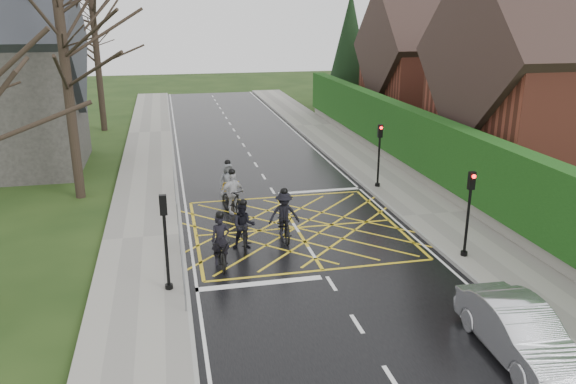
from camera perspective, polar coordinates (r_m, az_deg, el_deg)
name	(u,v)px	position (r m, az deg, el deg)	size (l,w,h in m)	color
ground	(296,228)	(22.72, 0.81, -3.66)	(120.00, 120.00, 0.00)	black
road	(296,228)	(22.72, 0.81, -3.65)	(9.00, 80.00, 0.01)	black
sidewalk_right	(433,215)	(24.69, 14.51, -2.28)	(3.00, 80.00, 0.15)	gray
sidewalk_left	(143,238)	(22.20, -14.50, -4.59)	(3.00, 80.00, 0.15)	gray
stone_wall	(412,169)	(30.48, 12.51, 2.25)	(0.50, 38.00, 0.70)	slate
hedge	(415,137)	(30.06, 12.74, 5.46)	(0.90, 38.00, 2.80)	#153E10
house_near	(566,87)	(31.64, 26.38, 9.51)	(11.80, 9.80, 11.30)	brown
house_far	(436,68)	(43.45, 14.80, 12.07)	(9.80, 8.80, 10.30)	brown
conifer	(350,53)	(49.23, 6.28, 13.90)	(4.60, 4.60, 10.00)	black
tree_near	(60,22)	(26.89, -22.15, 15.72)	(9.24, 9.24, 11.44)	black
tree_mid	(63,6)	(34.95, -21.91, 17.15)	(10.08, 10.08, 12.48)	black
tree_far	(94,29)	(42.81, -19.09, 15.42)	(8.40, 8.40, 10.40)	black
railing_south	(181,256)	(18.67, -10.77, -6.36)	(0.05, 5.04, 1.03)	slate
railing_north	(175,188)	(25.71, -11.40, 0.43)	(0.05, 6.04, 1.03)	slate
traffic_light_ne	(379,156)	(27.51, 9.22, 3.60)	(0.24, 0.31, 3.21)	black
traffic_light_se	(468,215)	(20.29, 17.82, -2.25)	(0.24, 0.31, 3.21)	black
traffic_light_sw	(166,244)	(17.41, -12.30, -5.14)	(0.24, 0.31, 3.21)	black
cyclist_rear	(221,248)	(19.43, -6.81, -5.64)	(0.75, 2.02, 1.95)	black
cyclist_back	(244,230)	(20.59, -4.49, -3.91)	(0.93, 1.96, 1.92)	black
cyclist_mid	(284,220)	(21.52, -0.37, -2.83)	(1.21, 2.08, 2.00)	black
cyclist_front	(233,197)	(24.14, -5.64, -0.56)	(1.24, 2.08, 2.01)	black
cyclist_lead	(229,186)	(25.99, -6.06, 0.60)	(0.98, 2.05, 1.91)	#B68616
car	(519,331)	(15.62, 22.42, -12.96)	(1.48, 4.24, 1.40)	silver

